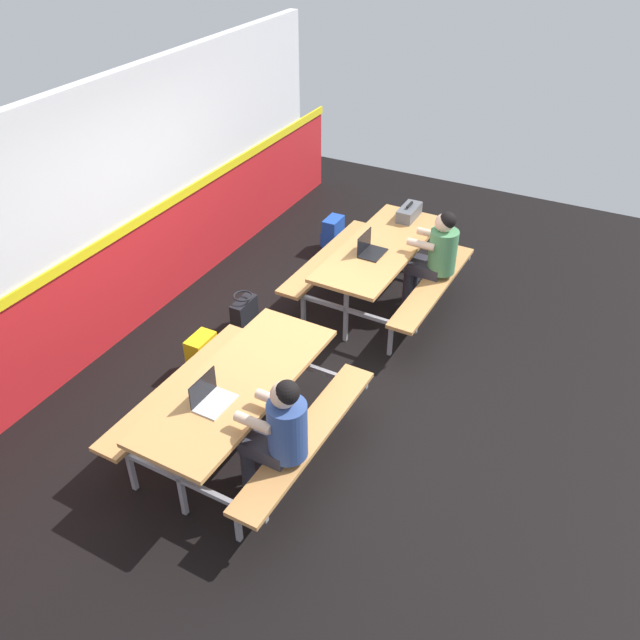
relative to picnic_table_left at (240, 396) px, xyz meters
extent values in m
cube|color=black|center=(1.30, -0.15, -0.59)|extent=(10.00, 10.00, 0.02)
cube|color=red|center=(1.30, 2.06, -0.03)|extent=(8.00, 0.12, 1.10)
cube|color=yellow|center=(1.30, 1.99, 0.57)|extent=(8.00, 0.03, 0.10)
cube|color=silver|center=(1.30, 2.06, 1.32)|extent=(6.72, 0.12, 1.40)
cube|color=tan|center=(0.00, 0.00, 0.14)|extent=(1.99, 0.80, 0.04)
cube|color=tan|center=(-0.02, -0.63, -0.15)|extent=(1.88, 0.32, 0.04)
cube|color=tan|center=(0.02, 0.63, -0.15)|extent=(1.88, 0.32, 0.04)
cube|color=gray|center=(-0.81, 0.02, -0.23)|extent=(0.04, 0.04, 0.70)
cube|color=gray|center=(-0.81, 0.02, -0.19)|extent=(0.08, 1.55, 0.04)
cube|color=gray|center=(-0.82, -0.49, -0.37)|extent=(0.04, 0.04, 0.41)
cube|color=gray|center=(-0.80, 0.53, -0.37)|extent=(0.04, 0.04, 0.41)
cube|color=gray|center=(0.81, -0.02, -0.23)|extent=(0.04, 0.04, 0.70)
cube|color=gray|center=(0.81, -0.02, -0.19)|extent=(0.08, 1.55, 0.04)
cube|color=gray|center=(0.80, -0.53, -0.37)|extent=(0.04, 0.04, 0.41)
cube|color=gray|center=(0.82, 0.49, -0.37)|extent=(0.04, 0.04, 0.41)
cube|color=tan|center=(2.60, -0.13, 0.14)|extent=(1.99, 0.80, 0.04)
cube|color=tan|center=(2.58, -0.76, -0.15)|extent=(1.88, 0.32, 0.04)
cube|color=tan|center=(2.61, 0.51, -0.15)|extent=(1.88, 0.32, 0.04)
cube|color=gray|center=(1.79, -0.11, -0.23)|extent=(0.04, 0.04, 0.70)
cube|color=gray|center=(1.79, -0.11, -0.19)|extent=(0.08, 1.55, 0.04)
cube|color=gray|center=(1.78, -0.62, -0.37)|extent=(0.04, 0.04, 0.41)
cube|color=gray|center=(1.80, 0.40, -0.37)|extent=(0.04, 0.04, 0.41)
cube|color=gray|center=(3.41, -0.15, -0.23)|extent=(0.04, 0.04, 0.70)
cube|color=gray|center=(3.41, -0.15, -0.19)|extent=(0.08, 1.55, 0.04)
cube|color=gray|center=(3.40, -0.66, -0.37)|extent=(0.04, 0.04, 0.41)
cube|color=gray|center=(3.42, 0.36, -0.37)|extent=(0.04, 0.04, 0.41)
cylinder|color=#2D2D38|center=(-0.38, -0.30, -0.35)|extent=(0.11, 0.11, 0.45)
cylinder|color=#2D2D38|center=(-0.20, -0.31, -0.35)|extent=(0.11, 0.11, 0.45)
cube|color=#2D2D38|center=(-0.30, -0.46, -0.07)|extent=(0.31, 0.39, 0.12)
cylinder|color=#334C8C|center=(-0.30, -0.63, 0.17)|extent=(0.30, 0.30, 0.48)
cylinder|color=beige|center=(-0.44, -0.42, 0.27)|extent=(0.09, 0.30, 0.08)
cylinder|color=beige|center=(-0.16, -0.43, 0.27)|extent=(0.09, 0.30, 0.08)
sphere|color=beige|center=(-0.30, -0.61, 0.50)|extent=(0.20, 0.20, 0.20)
sphere|color=black|center=(-0.30, -0.64, 0.54)|extent=(0.18, 0.18, 0.18)
cylinder|color=#2D2D38|center=(2.69, -0.44, -0.35)|extent=(0.11, 0.11, 0.45)
cylinder|color=#2D2D38|center=(2.87, -0.45, -0.35)|extent=(0.11, 0.11, 0.45)
cube|color=#2D2D38|center=(2.78, -0.60, -0.07)|extent=(0.31, 0.39, 0.12)
cylinder|color=#4C8C59|center=(2.78, -0.77, 0.17)|extent=(0.30, 0.30, 0.48)
cylinder|color=beige|center=(2.64, -0.56, 0.27)|extent=(0.09, 0.30, 0.08)
cylinder|color=beige|center=(2.92, -0.57, 0.27)|extent=(0.09, 0.30, 0.08)
sphere|color=beige|center=(2.78, -0.75, 0.50)|extent=(0.20, 0.20, 0.20)
sphere|color=black|center=(2.78, -0.78, 0.54)|extent=(0.18, 0.18, 0.18)
cube|color=silver|center=(-0.31, 0.01, 0.17)|extent=(0.33, 0.23, 0.01)
cube|color=black|center=(-0.31, 0.11, 0.28)|extent=(0.32, 0.02, 0.21)
cube|color=black|center=(2.40, -0.12, 0.17)|extent=(0.33, 0.23, 0.01)
cube|color=black|center=(2.40, -0.02, 0.28)|extent=(0.32, 0.02, 0.21)
cube|color=#595B60|center=(3.37, -0.15, 0.23)|extent=(0.40, 0.18, 0.14)
cube|color=black|center=(3.37, -0.15, 0.33)|extent=(0.16, 0.02, 0.02)
cube|color=#1E47B2|center=(3.49, 0.89, -0.36)|extent=(0.30, 0.18, 0.44)
cube|color=#1E47B2|center=(3.49, 1.00, -0.42)|extent=(0.21, 0.04, 0.19)
cube|color=black|center=(1.48, 0.94, -0.40)|extent=(0.34, 0.14, 0.36)
torus|color=black|center=(1.48, 0.94, -0.16)|extent=(0.21, 0.21, 0.02)
cube|color=yellow|center=(0.66, 0.89, -0.36)|extent=(0.30, 0.18, 0.44)
cube|color=yellow|center=(0.66, 1.00, -0.42)|extent=(0.21, 0.04, 0.19)
camera|label=1|loc=(-3.30, -2.46, 3.62)|focal=37.18mm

